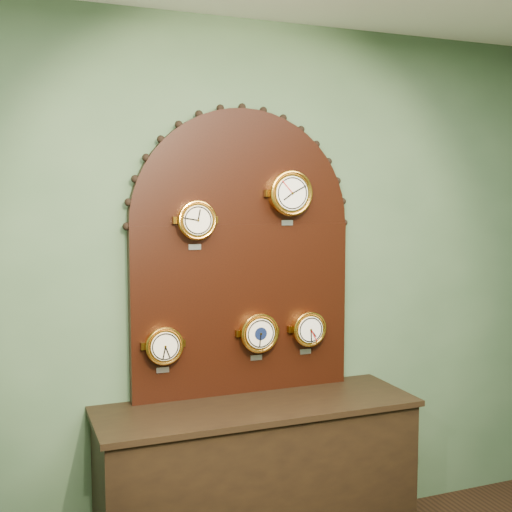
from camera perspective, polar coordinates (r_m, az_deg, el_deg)
name	(u,v)px	position (r m, az deg, el deg)	size (l,w,h in m)	color
wall_back	(239,285)	(3.49, -1.49, -2.59)	(4.00, 4.00, 0.00)	#435F41
shop_counter	(257,485)	(3.53, 0.12, -19.47)	(1.60, 0.50, 0.80)	black
display_board	(242,244)	(3.42, -1.21, 1.06)	(1.26, 0.06, 1.53)	black
roman_clock	(196,220)	(3.27, -5.27, 3.16)	(0.20, 0.08, 0.25)	gold
arabic_clock	(290,193)	(3.44, 2.99, 5.52)	(0.24, 0.08, 0.29)	gold
hygrometer	(164,345)	(3.31, -8.09, -7.76)	(0.19, 0.08, 0.25)	gold
barometer	(258,333)	(3.45, 0.22, -6.74)	(0.21, 0.08, 0.26)	gold
tide_clock	(308,329)	(3.56, 4.59, -6.38)	(0.19, 0.08, 0.24)	gold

